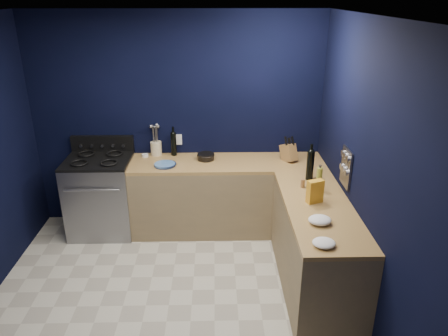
{
  "coord_description": "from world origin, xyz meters",
  "views": [
    {
      "loc": [
        0.46,
        -3.26,
        2.77
      ],
      "look_at": [
        0.55,
        1.0,
        1.0
      ],
      "focal_mm": 34.16,
      "sensor_mm": 36.0,
      "label": 1
    }
  ],
  "objects_px": {
    "plate_stack": "(165,165)",
    "knife_block": "(289,153)",
    "crouton_bag": "(315,191)",
    "gas_range": "(102,197)",
    "utensil_crock": "(156,148)"
  },
  "relations": [
    {
      "from": "utensil_crock",
      "to": "crouton_bag",
      "type": "height_order",
      "value": "crouton_bag"
    },
    {
      "from": "gas_range",
      "to": "knife_block",
      "type": "height_order",
      "value": "knife_block"
    },
    {
      "from": "plate_stack",
      "to": "utensil_crock",
      "type": "bearing_deg",
      "value": 110.87
    },
    {
      "from": "knife_block",
      "to": "crouton_bag",
      "type": "relative_size",
      "value": 0.89
    },
    {
      "from": "utensil_crock",
      "to": "knife_block",
      "type": "xyz_separation_m",
      "value": [
        1.6,
        -0.23,
        0.02
      ]
    },
    {
      "from": "utensil_crock",
      "to": "crouton_bag",
      "type": "relative_size",
      "value": 0.74
    },
    {
      "from": "knife_block",
      "to": "crouton_bag",
      "type": "height_order",
      "value": "crouton_bag"
    },
    {
      "from": "gas_range",
      "to": "knife_block",
      "type": "bearing_deg",
      "value": 0.98
    },
    {
      "from": "plate_stack",
      "to": "crouton_bag",
      "type": "relative_size",
      "value": 1.07
    },
    {
      "from": "gas_range",
      "to": "plate_stack",
      "type": "bearing_deg",
      "value": -7.28
    },
    {
      "from": "crouton_bag",
      "to": "plate_stack",
      "type": "bearing_deg",
      "value": 126.8
    },
    {
      "from": "plate_stack",
      "to": "crouton_bag",
      "type": "bearing_deg",
      "value": -31.83
    },
    {
      "from": "plate_stack",
      "to": "crouton_bag",
      "type": "height_order",
      "value": "crouton_bag"
    },
    {
      "from": "plate_stack",
      "to": "knife_block",
      "type": "relative_size",
      "value": 1.2
    },
    {
      "from": "plate_stack",
      "to": "utensil_crock",
      "type": "relative_size",
      "value": 1.44
    }
  ]
}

